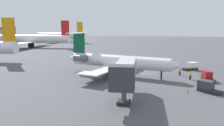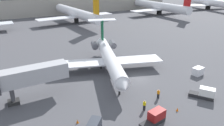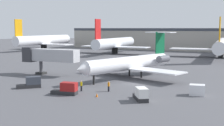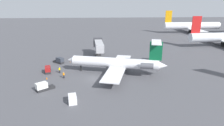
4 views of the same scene
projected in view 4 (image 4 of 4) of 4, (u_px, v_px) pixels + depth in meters
The scene contains 12 objects.
ground_plane at pixel (94, 79), 49.81m from camera, with size 400.00×400.00×0.10m, color #4C4C51.
regional_jet at pixel (118, 63), 52.51m from camera, with size 23.40×27.18×9.27m.
jet_bridge at pixel (99, 45), 68.79m from camera, with size 13.12×3.74×5.93m.
ground_crew_marshaller at pixel (64, 75), 49.95m from camera, with size 0.38×0.46×1.69m.
ground_crew_loader at pixel (60, 70), 53.67m from camera, with size 0.42×0.48×1.69m.
baggage_tug_lead at pixel (43, 87), 43.06m from camera, with size 3.51×4.04×1.90m.
baggage_tug_trailing at pixel (59, 61), 62.17m from camera, with size 3.68×3.94×1.90m.
baggage_tug_spare at pixel (48, 70), 53.91m from camera, with size 4.21×2.24×1.90m.
cargo_container_uld at pixel (72, 99), 37.72m from camera, with size 2.51×1.96×1.64m.
traffic_cone_near at pixel (70, 61), 63.62m from camera, with size 0.36×0.36×0.55m.
traffic_cone_mid at pixel (47, 78), 49.50m from camera, with size 0.36×0.36×0.55m.
parked_airliner_west_end at pixel (192, 26), 121.35m from camera, with size 29.17×34.71×13.72m.
Camera 4 is at (46.47, 1.36, 18.85)m, focal length 31.21 mm.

